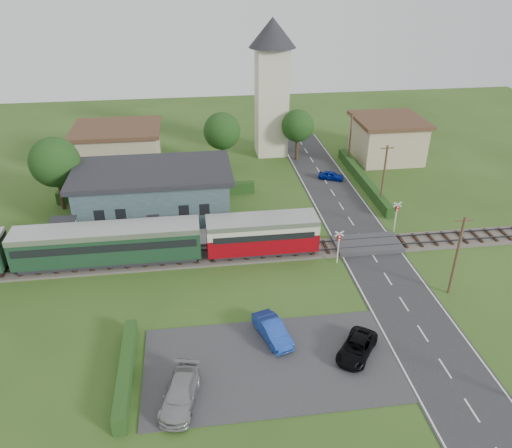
{
  "coord_description": "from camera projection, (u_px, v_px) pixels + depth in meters",
  "views": [
    {
      "loc": [
        -5.83,
        -36.68,
        24.45
      ],
      "look_at": [
        -0.32,
        4.0,
        2.07
      ],
      "focal_mm": 35.0,
      "sensor_mm": 36.0,
      "label": 1
    }
  ],
  "objects": [
    {
      "name": "ground",
      "position": [
        266.0,
        265.0,
        44.31
      ],
      "size": [
        120.0,
        120.0,
        0.0
      ],
      "primitive_type": "plane",
      "color": "#2D4C19"
    },
    {
      "name": "car_park_dark",
      "position": [
        357.0,
        348.0,
        34.16
      ],
      "size": [
        4.0,
        4.46,
        1.15
      ],
      "primitive_type": "imported",
      "rotation": [
        0.0,
        0.0,
        -0.64
      ],
      "color": "black",
      "rests_on": "car_park"
    },
    {
      "name": "hedge_station",
      "position": [
        158.0,
        192.0,
        56.3
      ],
      "size": [
        22.0,
        0.8,
        1.3
      ],
      "primitive_type": "cube",
      "color": "#193814",
      "rests_on": "ground"
    },
    {
      "name": "pedestrian_far",
      "position": [
        104.0,
        235.0,
        46.76
      ],
      "size": [
        0.73,
        0.84,
        1.49
      ],
      "primitive_type": "imported",
      "rotation": [
        0.0,
        0.0,
        1.32
      ],
      "color": "gray",
      "rests_on": "platform"
    },
    {
      "name": "crossing_signal_near",
      "position": [
        339.0,
        242.0,
        43.68
      ],
      "size": [
        0.84,
        0.28,
        3.28
      ],
      "color": "silver",
      "rests_on": "ground"
    },
    {
      "name": "streetlamp_west",
      "position": [
        52.0,
        163.0,
        57.66
      ],
      "size": [
        0.3,
        0.3,
        5.15
      ],
      "color": "#3F3F47",
      "rests_on": "ground"
    },
    {
      "name": "utility_pole_c",
      "position": [
        384.0,
        176.0,
        52.94
      ],
      "size": [
        1.4,
        0.22,
        7.0
      ],
      "color": "#473321",
      "rests_on": "ground"
    },
    {
      "name": "railway_track",
      "position": [
        262.0,
        253.0,
        45.99
      ],
      "size": [
        76.0,
        3.2,
        0.49
      ],
      "color": "#4C443D",
      "rests_on": "ground"
    },
    {
      "name": "car_park_blue",
      "position": [
        272.0,
        330.0,
        35.56
      ],
      "size": [
        2.63,
        4.4,
        1.37
      ],
      "primitive_type": "imported",
      "rotation": [
        0.0,
        0.0,
        0.3
      ],
      "color": "#193EA7",
      "rests_on": "car_park"
    },
    {
      "name": "tree_c",
      "position": [
        298.0,
        126.0,
        64.77
      ],
      "size": [
        4.2,
        4.2,
        6.78
      ],
      "color": "#332316",
      "rests_on": "ground"
    },
    {
      "name": "car_park",
      "position": [
        270.0,
        364.0,
        33.67
      ],
      "size": [
        17.0,
        9.0,
        0.08
      ],
      "primitive_type": "cube",
      "color": "#333335",
      "rests_on": "ground"
    },
    {
      "name": "train",
      "position": [
        70.0,
        246.0,
        43.02
      ],
      "size": [
        43.2,
        2.9,
        3.4
      ],
      "color": "#232328",
      "rests_on": "ground"
    },
    {
      "name": "tree_b",
      "position": [
        222.0,
        131.0,
        61.68
      ],
      "size": [
        4.6,
        4.6,
        7.34
      ],
      "color": "#332316",
      "rests_on": "ground"
    },
    {
      "name": "car_park_silver",
      "position": [
        180.0,
        394.0,
        30.44
      ],
      "size": [
        2.96,
        5.05,
        1.37
      ],
      "primitive_type": "imported",
      "rotation": [
        0.0,
        0.0,
        -0.23
      ],
      "color": "#949697",
      "rests_on": "car_park"
    },
    {
      "name": "road",
      "position": [
        374.0,
        257.0,
        45.47
      ],
      "size": [
        6.0,
        70.0,
        0.05
      ],
      "primitive_type": "cube",
      "color": "#28282B",
      "rests_on": "ground"
    },
    {
      "name": "car_on_road",
      "position": [
        331.0,
        175.0,
        60.78
      ],
      "size": [
        3.28,
        2.33,
        1.04
      ],
      "primitive_type": "imported",
      "rotation": [
        0.0,
        0.0,
        1.16
      ],
      "color": "navy",
      "rests_on": "road"
    },
    {
      "name": "platform",
      "position": [
        154.0,
        242.0,
        47.55
      ],
      "size": [
        30.0,
        3.0,
        0.45
      ],
      "primitive_type": "cube",
      "color": "gray",
      "rests_on": "ground"
    },
    {
      "name": "crossing_deck",
      "position": [
        367.0,
        244.0,
        47.12
      ],
      "size": [
        6.2,
        3.4,
        0.45
      ],
      "primitive_type": "cube",
      "color": "#333335",
      "rests_on": "ground"
    },
    {
      "name": "house_east",
      "position": [
        387.0,
        138.0,
        66.21
      ],
      "size": [
        8.8,
        8.8,
        5.5
      ],
      "color": "tan",
      "rests_on": "ground"
    },
    {
      "name": "church_tower",
      "position": [
        272.0,
        78.0,
        64.36
      ],
      "size": [
        6.0,
        6.0,
        17.6
      ],
      "color": "beige",
      "rests_on": "ground"
    },
    {
      "name": "house_west",
      "position": [
        119.0,
        148.0,
        62.95
      ],
      "size": [
        10.8,
        8.8,
        5.5
      ],
      "color": "tan",
      "rests_on": "ground"
    },
    {
      "name": "station_building",
      "position": [
        154.0,
        193.0,
        51.4
      ],
      "size": [
        16.0,
        9.0,
        5.3
      ],
      "color": "#344E4F",
      "rests_on": "ground"
    },
    {
      "name": "tree_a",
      "position": [
        55.0,
        162.0,
        51.55
      ],
      "size": [
        5.2,
        5.2,
        8.0
      ],
      "color": "#332316",
      "rests_on": "ground"
    },
    {
      "name": "equipment_hut",
      "position": [
        64.0,
        233.0,
        45.87
      ],
      "size": [
        2.3,
        2.3,
        2.55
      ],
      "color": "beige",
      "rests_on": "platform"
    },
    {
      "name": "hedge_carpark",
      "position": [
        126.0,
        372.0,
        32.28
      ],
      "size": [
        0.8,
        9.0,
        1.2
      ],
      "primitive_type": "cube",
      "color": "#193814",
      "rests_on": "ground"
    },
    {
      "name": "utility_pole_d",
      "position": [
        350.0,
        139.0,
        63.38
      ],
      "size": [
        1.4,
        0.22,
        7.0
      ],
      "color": "#473321",
      "rests_on": "ground"
    },
    {
      "name": "pedestrian_near",
      "position": [
        236.0,
        226.0,
        48.01
      ],
      "size": [
        0.69,
        0.53,
        1.69
      ],
      "primitive_type": "imported",
      "rotation": [
        0.0,
        0.0,
        2.91
      ],
      "color": "gray",
      "rests_on": "platform"
    },
    {
      "name": "utility_pole_b",
      "position": [
        457.0,
        255.0,
        39.02
      ],
      "size": [
        1.4,
        0.22,
        7.0
      ],
      "color": "#473321",
      "rests_on": "ground"
    },
    {
      "name": "hedge_roadside",
      "position": [
        363.0,
        179.0,
        59.61
      ],
      "size": [
        0.8,
        18.0,
        1.2
      ],
      "primitive_type": "cube",
      "color": "#193814",
      "rests_on": "ground"
    },
    {
      "name": "streetlamp_east",
      "position": [
        351.0,
        131.0,
        68.23
      ],
      "size": [
        0.3,
        0.3,
        5.15
      ],
      "color": "#3F3F47",
      "rests_on": "ground"
    },
    {
      "name": "crossing_signal_far",
      "position": [
        396.0,
        212.0,
        48.71
      ],
      "size": [
        0.84,
        0.28,
        3.28
      ],
      "color": "silver",
      "rests_on": "ground"
    }
  ]
}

